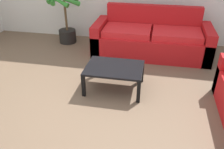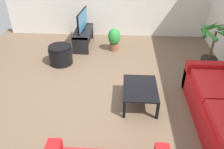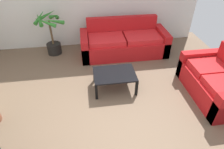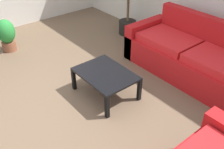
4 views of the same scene
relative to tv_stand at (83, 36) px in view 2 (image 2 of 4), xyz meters
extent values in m
plane|color=brown|center=(2.17, 0.59, -0.30)|extent=(6.60, 6.60, 0.00)
cube|color=red|center=(2.95, 2.84, -0.09)|extent=(2.25, 0.90, 0.42)
cube|color=red|center=(1.91, 2.84, 0.01)|extent=(0.18, 0.90, 0.62)
cube|color=red|center=(2.47, 2.79, 0.18)|extent=(0.90, 0.66, 0.12)
cube|color=black|center=(0.00, 0.00, 0.14)|extent=(1.10, 0.45, 0.04)
cube|color=black|center=(0.00, 0.00, -0.09)|extent=(1.02, 0.39, 0.03)
cube|color=black|center=(-0.52, 0.00, -0.07)|extent=(0.06, 0.41, 0.46)
cube|color=black|center=(0.52, 0.00, -0.07)|extent=(0.06, 0.41, 0.46)
cube|color=black|center=(0.00, 0.00, 0.45)|extent=(0.90, 0.12, 0.51)
cube|color=teal|center=(0.00, 0.02, 0.45)|extent=(0.85, 0.09, 0.46)
cylinder|color=black|center=(0.00, 0.00, 0.18)|extent=(0.10, 0.10, 0.04)
cube|color=black|center=(2.47, 1.46, 0.06)|extent=(0.86, 0.63, 0.03)
cube|color=black|center=(2.07, 1.17, -0.13)|extent=(0.05, 0.05, 0.34)
cube|color=black|center=(2.87, 1.17, -0.13)|extent=(0.05, 0.05, 0.34)
cube|color=black|center=(2.07, 1.75, -0.13)|extent=(0.05, 0.05, 0.34)
cube|color=black|center=(2.87, 1.75, -0.13)|extent=(0.05, 0.05, 0.34)
cylinder|color=black|center=(1.09, 3.14, -0.16)|extent=(0.37, 0.37, 0.29)
cylinder|color=brown|center=(1.09, 3.14, 0.31)|extent=(0.05, 0.05, 0.65)
cone|color=#2F7F2A|center=(1.31, 3.19, 0.68)|extent=(0.18, 0.47, 0.26)
cone|color=#2F7F2A|center=(0.86, 3.24, 0.68)|extent=(0.28, 0.49, 0.27)
cone|color=#2F7F2A|center=(0.88, 3.07, 0.68)|extent=(0.24, 0.45, 0.25)
cone|color=#2F7F2A|center=(1.04, 2.89, 0.68)|extent=(0.53, 0.19, 0.28)
cone|color=#2F7F2A|center=(1.23, 2.92, 0.68)|extent=(0.51, 0.38, 0.29)
cylinder|color=brown|center=(0.22, 0.87, -0.21)|extent=(0.26, 0.26, 0.18)
ellipsoid|color=#298837|center=(0.22, 0.87, 0.09)|extent=(0.34, 0.34, 0.46)
cylinder|color=black|center=(1.02, -0.41, -0.10)|extent=(0.57, 0.57, 0.40)
cylinder|color=black|center=(1.02, -0.41, 0.13)|extent=(0.54, 0.54, 0.06)
camera|label=1|loc=(3.05, -1.63, 1.74)|focal=38.17mm
camera|label=2|loc=(5.98, 1.12, 2.61)|focal=37.30mm
camera|label=3|loc=(1.95, -1.71, 2.42)|focal=31.36mm
camera|label=4|loc=(4.85, -0.36, 2.06)|focal=40.82mm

